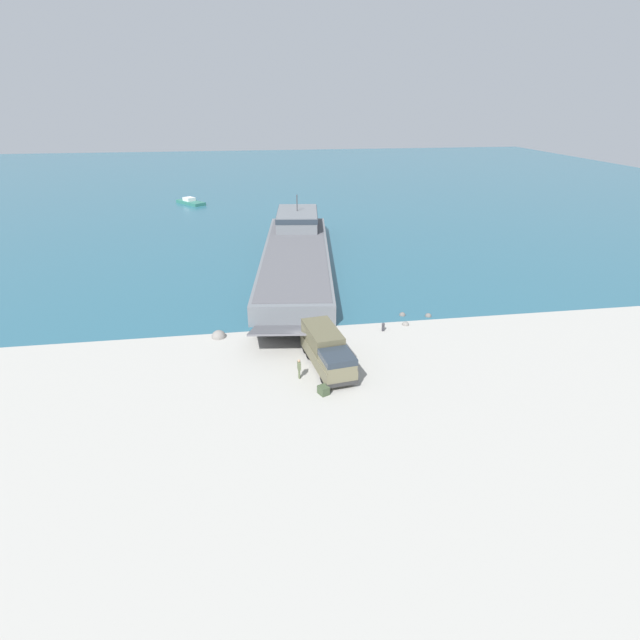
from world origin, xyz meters
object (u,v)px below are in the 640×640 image
moored_boat_a (191,202)px  cargo_crate (323,390)px  landing_craft (296,249)px  mooring_bollard (383,326)px  military_truck (327,350)px  soldier_on_ramp (299,368)px

moored_boat_a → cargo_crate: bearing=63.9°
cargo_crate → landing_craft: bearing=87.1°
landing_craft → mooring_bollard: size_ratio=53.54×
moored_boat_a → military_truck: bearing=65.3°
mooring_bollard → cargo_crate: (-7.30, -9.98, -0.13)m
mooring_bollard → landing_craft: bearing=103.3°
landing_craft → soldier_on_ramp: 31.15m
moored_boat_a → cargo_crate: 77.72m
soldier_on_ramp → mooring_bollard: size_ratio=1.96×
moored_boat_a → mooring_bollard: (22.92, -66.16, 0.02)m
soldier_on_ramp → mooring_bollard: (8.80, 7.42, -0.49)m
landing_craft → soldier_on_ramp: (-3.23, -30.98, -0.68)m
landing_craft → soldier_on_ramp: landing_craft is taller
landing_craft → cargo_crate: 33.61m
military_truck → moored_boat_a: size_ratio=1.10×
mooring_bollard → cargo_crate: bearing=-126.2°
moored_boat_a → cargo_crate: (15.62, -76.14, -0.11)m
mooring_bollard → cargo_crate: 12.37m
moored_boat_a → landing_craft: bearing=74.5°
cargo_crate → mooring_bollard: bearing=53.8°
cargo_crate → moored_boat_a: bearing=101.6°
military_truck → soldier_on_ramp: (-2.46, -1.49, -0.57)m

